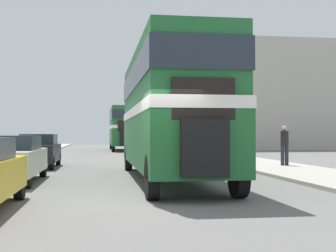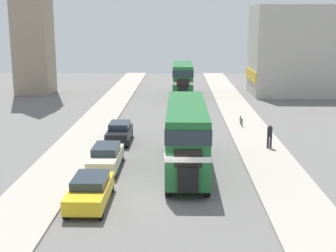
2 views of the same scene
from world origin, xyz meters
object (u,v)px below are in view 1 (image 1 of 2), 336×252
bus_distant (123,125)px  car_parked_far (39,150)px  pedestrian_walking (285,143)px  double_decker_bus (168,106)px  car_parked_mid (12,158)px  bicycle_on_pavement (220,151)px

bus_distant → car_parked_far: 23.26m
bus_distant → pedestrian_walking: (6.07, -24.50, -1.27)m
double_decker_bus → car_parked_mid: (-5.01, 0.07, -1.69)m
car_parked_far → bus_distant: bearing=77.7°
bus_distant → pedestrian_walking: 25.28m
double_decker_bus → car_parked_mid: double_decker_bus is taller
bicycle_on_pavement → double_decker_bus: bearing=-111.9°
bicycle_on_pavement → car_parked_far: bearing=-150.0°
bicycle_on_pavement → pedestrian_walking: bearing=-82.3°
pedestrian_walking → double_decker_bus: bearing=-141.4°
car_parked_mid → pedestrian_walking: (11.05, 4.76, 0.36)m
double_decker_bus → bicycle_on_pavement: size_ratio=6.25×
bus_distant → bicycle_on_pavement: (5.04, -16.88, -1.92)m
double_decker_bus → car_parked_far: (-4.99, 6.66, -1.68)m
car_parked_mid → bus_distant: bearing=80.3°
bus_distant → car_parked_far: bearing=-102.3°
pedestrian_walking → bicycle_on_pavement: pedestrian_walking is taller
car_parked_far → bicycle_on_pavement: 11.55m
double_decker_bus → car_parked_far: double_decker_bus is taller
double_decker_bus → bicycle_on_pavement: 13.56m
car_parked_far → pedestrian_walking: size_ratio=2.30×
bus_distant → car_parked_far: bus_distant is taller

